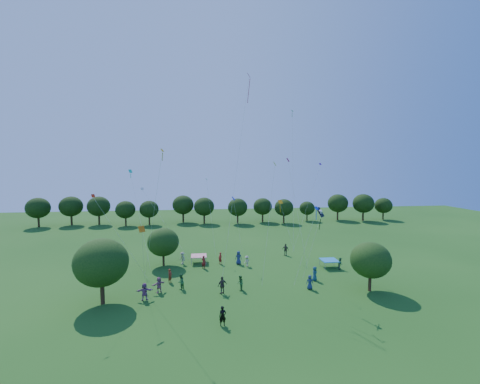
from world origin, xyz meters
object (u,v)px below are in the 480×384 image
man_in_black (223,316)px  red_high_kite (244,115)px  pirate_kite (320,213)px  near_tree_north (163,242)px  tent_red_stripe (199,256)px  near_tree_east (371,260)px  near_tree_west (101,263)px  tent_blue (329,260)px

man_in_black → red_high_kite: bearing=67.6°
pirate_kite → red_high_kite: bearing=130.9°
near_tree_north → tent_red_stripe: near_tree_north is taller
tent_red_stripe → man_in_black: bearing=-83.1°
pirate_kite → near_tree_east: bearing=6.3°
man_in_black → red_high_kite: (3.64, 13.26, 19.43)m
near_tree_east → pirate_kite: size_ratio=0.67×
tent_red_stripe → red_high_kite: red_high_kite is taller
near_tree_east → red_high_kite: (-13.18, 7.42, 16.78)m
near_tree_west → pirate_kite: 22.93m
near_tree_east → pirate_kite: 8.29m
near_tree_east → near_tree_north: bearing=153.5°
red_high_kite → pirate_kite: bearing=-49.1°
near_tree_north → man_in_black: 19.30m
near_tree_east → red_high_kite: 22.59m
near_tree_west → man_in_black: (11.79, -5.93, -3.40)m
near_tree_east → man_in_black: size_ratio=3.17×
near_tree_east → tent_red_stripe: near_tree_east is taller
near_tree_east → near_tree_west: bearing=179.8°
near_tree_west → tent_red_stripe: 16.08m
tent_red_stripe → red_high_kite: bearing=-41.5°
near_tree_north → tent_blue: 23.04m
tent_blue → red_high_kite: 22.66m
man_in_black → red_high_kite: red_high_kite is taller
near_tree_north → near_tree_east: near_tree_east is taller
tent_blue → near_tree_north: bearing=171.0°
near_tree_west → red_high_kite: 23.42m
near_tree_east → red_high_kite: red_high_kite is taller
near_tree_north → tent_blue: bearing=-9.0°
near_tree_north → tent_red_stripe: size_ratio=2.41×
man_in_black → tent_blue: bearing=35.3°
pirate_kite → red_high_kite: (-7.00, 8.09, 11.30)m
tent_blue → man_in_black: bearing=-137.6°
tent_blue → red_high_kite: red_high_kite is taller
near_tree_north → near_tree_east: size_ratio=0.96×
near_tree_north → red_high_kite: size_ratio=0.22×
near_tree_west → near_tree_east: (28.61, -0.09, -0.75)m
near_tree_north → tent_red_stripe: bearing=7.7°
pirate_kite → red_high_kite: size_ratio=0.34×
tent_red_stripe → tent_blue: 18.27m
near_tree_north → tent_blue: near_tree_north is taller
near_tree_east → tent_red_stripe: size_ratio=2.50×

